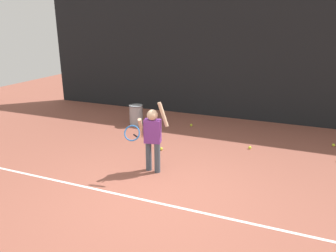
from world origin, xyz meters
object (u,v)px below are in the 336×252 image
object	(u,v)px
tennis_player	(152,135)
ball_hopper	(136,115)
tennis_ball_3	(334,145)
tennis_ball_4	(191,125)
tennis_ball_0	(250,148)
tennis_ball_1	(161,149)

from	to	relation	value
tennis_player	ball_hopper	xyz separation A→B (m)	(-1.62, 2.45, -0.44)
tennis_ball_3	tennis_player	bearing A→B (deg)	-140.35
ball_hopper	tennis_ball_4	distance (m)	1.52
tennis_ball_0	tennis_ball_3	world-z (taller)	same
tennis_player	tennis_ball_4	size ratio (longest dim) A/B	20.46
tennis_ball_0	tennis_ball_3	distance (m)	1.95
tennis_ball_0	tennis_ball_1	xyz separation A→B (m)	(-1.80, -0.81, 0.00)
tennis_player	tennis_ball_0	distance (m)	2.50
tennis_player	tennis_ball_1	distance (m)	1.27
tennis_player	tennis_ball_0	world-z (taller)	tennis_player
tennis_ball_0	tennis_ball_4	xyz separation A→B (m)	(-1.73, 1.06, 0.00)
tennis_ball_1	tennis_ball_3	world-z (taller)	same
ball_hopper	tennis_ball_1	world-z (taller)	ball_hopper
ball_hopper	tennis_ball_0	distance (m)	3.23
tennis_player	tennis_ball_4	world-z (taller)	tennis_player
tennis_player	tennis_ball_1	bearing A→B (deg)	91.99
tennis_player	ball_hopper	size ratio (longest dim) A/B	2.40
tennis_player	ball_hopper	bearing A→B (deg)	111.35
tennis_ball_3	tennis_ball_4	world-z (taller)	same
tennis_ball_3	ball_hopper	bearing A→B (deg)	-176.85
ball_hopper	tennis_ball_0	xyz separation A→B (m)	(3.16, -0.61, -0.26)
ball_hopper	tennis_ball_0	world-z (taller)	ball_hopper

